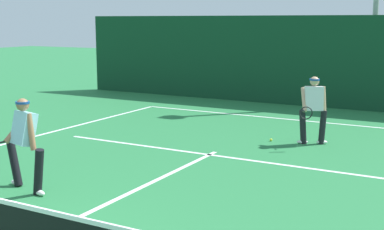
{
  "coord_description": "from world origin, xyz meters",
  "views": [
    {
      "loc": [
        5.07,
        -3.8,
        2.87
      ],
      "look_at": [
        0.01,
        5.33,
        1.0
      ],
      "focal_mm": 49.59,
      "sensor_mm": 36.0,
      "label": 1
    }
  ],
  "objects": [
    {
      "name": "court_line_baseline_far",
      "position": [
        0.0,
        10.95,
        0.0
      ],
      "size": [
        9.35,
        0.1,
        0.01
      ],
      "primitive_type": "cube",
      "color": "white",
      "rests_on": "ground_plane"
    },
    {
      "name": "court_line_service",
      "position": [
        0.0,
        6.12,
        0.0
      ],
      "size": [
        7.62,
        0.1,
        0.01
      ],
      "primitive_type": "cube",
      "color": "white",
      "rests_on": "ground_plane"
    },
    {
      "name": "court_line_centre",
      "position": [
        0.0,
        3.2,
        0.0
      ],
      "size": [
        0.1,
        6.4,
        0.01
      ],
      "primitive_type": "cube",
      "color": "white",
      "rests_on": "ground_plane"
    },
    {
      "name": "player_near",
      "position": [
        -1.64,
        2.45,
        0.87
      ],
      "size": [
        1.12,
        0.87,
        1.6
      ],
      "rotation": [
        0.0,
        0.0,
        2.89
      ],
      "color": "black",
      "rests_on": "ground_plane"
    },
    {
      "name": "player_far",
      "position": [
        1.65,
        8.2,
        0.88
      ],
      "size": [
        0.69,
        0.94,
        1.6
      ],
      "rotation": [
        0.0,
        0.0,
        3.62
      ],
      "color": "black",
      "rests_on": "ground_plane"
    },
    {
      "name": "tennis_ball",
      "position": [
        0.3,
        1.68,
        0.03
      ],
      "size": [
        0.07,
        0.07,
        0.07
      ],
      "primitive_type": "sphere",
      "color": "#D1E033",
      "rests_on": "ground_plane"
    },
    {
      "name": "tennis_ball_extra",
      "position": [
        0.7,
        8.01,
        0.03
      ],
      "size": [
        0.07,
        0.07,
        0.07
      ],
      "primitive_type": "sphere",
      "color": "#D1E033",
      "rests_on": "ground_plane"
    },
    {
      "name": "back_fence_windscreen",
      "position": [
        0.0,
        13.64,
        1.52
      ],
      "size": [
        18.22,
        0.12,
        3.03
      ],
      "primitive_type": "cube",
      "color": "#113C24",
      "rests_on": "ground_plane"
    }
  ]
}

